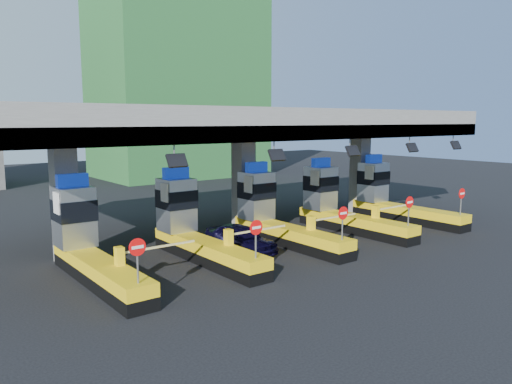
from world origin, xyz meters
TOP-DOWN VIEW (x-y plane):
  - ground at (0.00, 0.00)m, footprint 120.00×120.00m
  - toll_canopy at (0.00, 2.87)m, footprint 28.00×12.09m
  - toll_lane_far_left at (-10.00, 0.28)m, footprint 4.43×8.00m
  - toll_lane_left at (-5.00, 0.28)m, footprint 4.43×8.00m
  - toll_lane_center at (0.00, 0.28)m, footprint 4.43×8.00m
  - toll_lane_right at (5.00, 0.28)m, footprint 4.43×8.00m
  - toll_lane_far_right at (10.00, 0.28)m, footprint 4.43×8.00m
  - bg_building_scaffold at (12.00, 32.00)m, footprint 18.00×12.00m
  - van at (-2.79, -0.53)m, footprint 2.08×4.25m

SIDE VIEW (x-z plane):
  - ground at x=0.00m, z-range 0.00..0.00m
  - van at x=-2.79m, z-range 0.00..1.40m
  - toll_lane_far_left at x=-10.00m, z-range -0.68..3.47m
  - toll_lane_left at x=-5.00m, z-range -0.68..3.47m
  - toll_lane_center at x=0.00m, z-range -0.68..3.47m
  - toll_lane_right at x=5.00m, z-range -0.68..3.47m
  - toll_lane_far_right at x=10.00m, z-range -0.68..3.47m
  - toll_canopy at x=0.00m, z-range 2.63..9.63m
  - bg_building_scaffold at x=12.00m, z-range 0.00..28.00m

